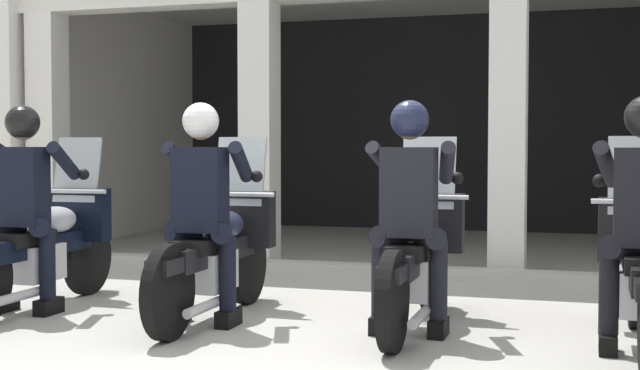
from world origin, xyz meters
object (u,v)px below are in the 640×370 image
at_px(police_officer_far_left, 25,190).
at_px(police_officer_center_left, 202,194).
at_px(motorcycle_far_left, 48,244).
at_px(motorcycle_center_right, 418,256).
at_px(motorcycle_center_left, 219,250).
at_px(police_officer_center_right, 410,197).

relative_size(police_officer_far_left, police_officer_center_left, 1.00).
distance_m(motorcycle_far_left, motorcycle_center_right, 2.96).
relative_size(motorcycle_center_left, police_officer_center_left, 1.29).
xyz_separation_m(motorcycle_center_left, police_officer_center_left, (-0.00, -0.28, 0.44)).
bearing_deg(police_officer_center_right, motorcycle_far_left, 171.00).
distance_m(police_officer_far_left, motorcycle_center_left, 1.57).
distance_m(motorcycle_far_left, police_officer_center_right, 2.99).
distance_m(police_officer_center_left, police_officer_center_right, 1.48).
bearing_deg(motorcycle_far_left, police_officer_far_left, -91.71).
bearing_deg(police_officer_center_left, motorcycle_far_left, 157.30).
height_order(police_officer_far_left, police_officer_center_left, same).
xyz_separation_m(motorcycle_center_right, police_officer_center_right, (-0.00, -0.28, 0.44)).
relative_size(motorcycle_far_left, police_officer_center_right, 1.29).
distance_m(motorcycle_far_left, police_officer_far_left, 0.52).
height_order(motorcycle_center_right, police_officer_center_right, police_officer_center_right).
relative_size(police_officer_far_left, motorcycle_center_right, 0.78).
height_order(motorcycle_center_left, motorcycle_center_right, same).
height_order(motorcycle_far_left, police_officer_center_left, police_officer_center_left).
height_order(motorcycle_far_left, motorcycle_center_left, same).
xyz_separation_m(police_officer_far_left, police_officer_center_right, (2.96, 0.09, 0.00)).
bearing_deg(police_officer_center_right, motorcycle_center_left, 167.83).
bearing_deg(police_officer_far_left, motorcycle_center_right, 5.76).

